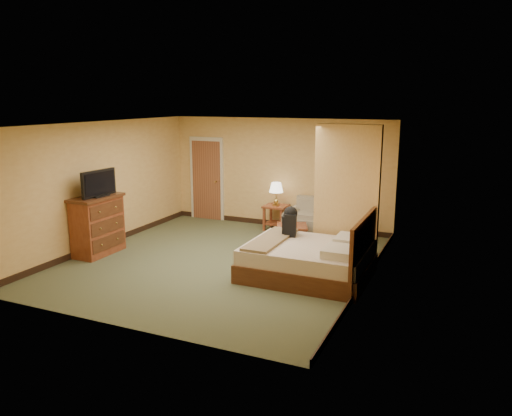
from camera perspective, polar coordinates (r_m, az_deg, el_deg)
The scene contains 17 objects.
floor at distance 9.59m, azimuth -4.02°, elevation -6.15°, with size 6.00×6.00×0.00m, color #4D5436.
ceiling at distance 9.10m, azimuth -4.27°, elevation 9.56°, with size 6.00×6.00×0.00m, color white.
back_wall at distance 11.95m, azimuth 2.62°, elevation 4.01°, with size 5.50×0.02×2.60m, color #DEAD5F.
left_wall at distance 10.81m, azimuth -17.15°, elevation 2.55°, with size 0.02×6.00×2.60m, color #DEAD5F.
right_wall at distance 8.35m, azimuth 12.78°, elevation 0.01°, with size 0.02×6.00×2.60m, color #DEAD5F.
partition at distance 9.36m, azimuth 10.30°, elevation 1.45°, with size 1.20×0.15×2.60m, color #DEAD5F.
door at distance 12.79m, azimuth -5.63°, elevation 3.30°, with size 0.94×0.16×2.10m.
baseboard at distance 12.19m, azimuth 2.54°, elevation -1.78°, with size 5.50×0.02×0.12m, color black.
loveseat at distance 11.37m, azimuth 7.55°, elevation -1.82°, with size 1.65×0.77×0.84m.
side_table at distance 11.77m, azimuth 2.30°, elevation -0.64°, with size 0.53×0.53×0.59m.
table_lamp at distance 11.65m, azimuth 2.32°, elevation 2.29°, with size 0.33×0.33×0.54m.
coffee_table at distance 10.66m, azimuth 4.12°, elevation -2.59°, with size 0.83×0.83×0.41m.
wall_picture at distance 11.50m, azimuth 8.31°, elevation 5.06°, with size 0.64×0.04×0.50m.
dresser at distance 10.38m, azimuth -17.65°, elevation -1.86°, with size 0.58×1.10×1.18m.
tv at distance 10.15m, azimuth -17.53°, elevation 2.62°, with size 0.23×0.86×0.52m.
bed at distance 8.74m, azimuth 6.29°, elevation -5.89°, with size 2.12×1.80×1.17m.
backpack at distance 9.18m, azimuth 3.97°, elevation -1.41°, with size 0.29×0.36×0.55m.
Camera 1 is at (4.27, -8.02, 3.06)m, focal length 35.00 mm.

